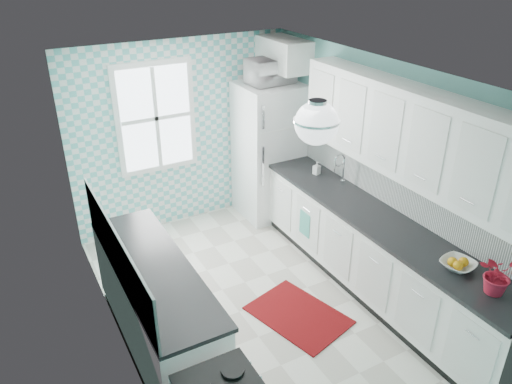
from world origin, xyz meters
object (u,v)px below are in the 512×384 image
fruit_bowl (458,265)px  potted_plant (498,274)px  sink (332,187)px  microwave (271,71)px  ceiling_light (317,123)px  fridge (270,151)px

fruit_bowl → potted_plant: potted_plant is taller
sink → potted_plant: bearing=-87.6°
sink → microwave: size_ratio=0.90×
ceiling_light → sink: size_ratio=0.66×
sink → fruit_bowl: (-0.00, -1.88, 0.04)m
sink → potted_plant: size_ratio=1.50×
ceiling_light → potted_plant: (1.20, -0.99, -1.21)m
ceiling_light → sink: bearing=46.5°
ceiling_light → microwave: ceiling_light is taller
microwave → ceiling_light: bearing=63.6°
fruit_bowl → microwave: 3.37m
ceiling_light → potted_plant: 1.97m
ceiling_light → fruit_bowl: ceiling_light is taller
ceiling_light → potted_plant: ceiling_light is taller
ceiling_light → fruit_bowl: size_ratio=1.19×
fruit_bowl → sink: bearing=89.9°
fridge → microwave: microwave is taller
potted_plant → microwave: 3.70m
fridge → sink: 1.32m
fridge → microwave: bearing=49.4°
fruit_bowl → ceiling_light: bearing=153.1°
fridge → potted_plant: (0.09, -3.57, 0.17)m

